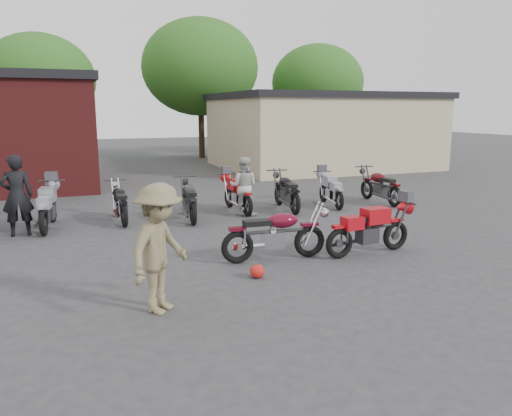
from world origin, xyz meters
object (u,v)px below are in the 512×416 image
object	(u,v)px
person_dark	(17,195)
row_bike_3	(189,198)
row_bike_1	(48,204)
row_bike_2	(120,201)
sportbike	(370,227)
row_bike_6	(331,188)
vintage_motorcycle	(276,231)
row_bike_4	(237,192)
row_bike_7	(380,184)
person_tan	(160,248)
helmet	(257,271)
person_light	(244,186)
row_bike_5	(286,189)

from	to	relation	value
person_dark	row_bike_3	xyz separation A→B (m)	(4.22, 0.30, -0.37)
row_bike_1	row_bike_2	bearing A→B (deg)	-78.39
sportbike	row_bike_6	world-z (taller)	sportbike
vintage_motorcycle	row_bike_4	bearing A→B (deg)	84.12
sportbike	row_bike_4	bearing A→B (deg)	97.51
vintage_motorcycle	person_dark	distance (m)	6.38
row_bike_1	row_bike_2	xyz separation A→B (m)	(1.79, 0.14, -0.04)
row_bike_4	row_bike_1	bearing A→B (deg)	90.28
person_dark	row_bike_1	distance (m)	0.93
sportbike	row_bike_2	bearing A→B (deg)	126.81
row_bike_7	person_tan	bearing A→B (deg)	127.58
helmet	person_dark	distance (m)	6.50
sportbike	row_bike_3	distance (m)	5.38
row_bike_1	row_bike_3	size ratio (longest dim) A/B	1.02
sportbike	row_bike_2	distance (m)	6.77
sportbike	person_dark	distance (m)	8.19
row_bike_7	person_light	bearing A→B (deg)	92.50
person_tan	row_bike_3	world-z (taller)	person_tan
sportbike	row_bike_3	bearing A→B (deg)	115.28
sportbike	row_bike_2	world-z (taller)	sportbike
person_dark	person_tan	size ratio (longest dim) A/B	1.00
sportbike	row_bike_3	size ratio (longest dim) A/B	0.97
helmet	person_tan	size ratio (longest dim) A/B	0.14
person_light	row_bike_1	bearing A→B (deg)	26.85
sportbike	row_bike_6	distance (m)	5.29
person_tan	row_bike_5	bearing A→B (deg)	6.25
helmet	person_tan	xyz separation A→B (m)	(-1.88, -0.87, 0.85)
row_bike_3	person_dark	bearing A→B (deg)	100.82
person_dark	row_bike_4	world-z (taller)	person_dark
person_light	row_bike_2	size ratio (longest dim) A/B	0.84
row_bike_1	row_bike_5	size ratio (longest dim) A/B	1.00
row_bike_4	row_bike_5	bearing A→B (deg)	-101.70
helmet	row_bike_2	world-z (taller)	row_bike_2
helmet	person_light	bearing A→B (deg)	72.50
person_light	row_bike_7	xyz separation A→B (m)	(4.73, 0.17, -0.22)
sportbike	person_light	size ratio (longest dim) A/B	1.21
person_light	person_tan	size ratio (longest dim) A/B	0.86
helmet	person_light	size ratio (longest dim) A/B	0.16
helmet	row_bike_3	size ratio (longest dim) A/B	0.13
person_dark	row_bike_3	size ratio (longest dim) A/B	0.94
person_light	row_bike_2	xyz separation A→B (m)	(-3.39, 0.41, -0.26)
person_light	row_bike_5	bearing A→B (deg)	-140.25
sportbike	person_dark	xyz separation A→B (m)	(-6.92, 4.36, 0.39)
person_light	helmet	bearing A→B (deg)	102.40
person_dark	row_bike_2	world-z (taller)	person_dark
sportbike	row_bike_1	bearing A→B (deg)	137.12
person_tan	row_bike_7	world-z (taller)	person_tan
row_bike_1	helmet	bearing A→B (deg)	-140.11
row_bike_2	row_bike_3	xyz separation A→B (m)	(1.80, -0.41, 0.03)
row_bike_2	row_bike_5	distance (m)	4.85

